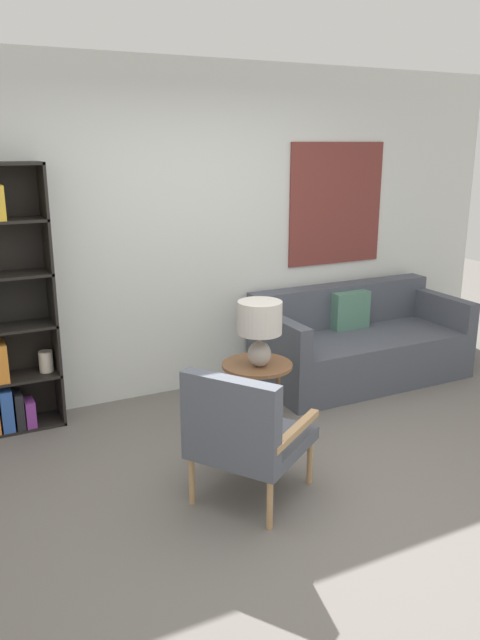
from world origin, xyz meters
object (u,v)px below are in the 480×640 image
Objects in this scene: side_table at (257,372)px; table_lamp at (260,324)px; couch at (358,345)px; armchair at (243,431)px.

table_lamp is (-0.01, -0.05, 0.37)m from side_table.
couch is at bearing 25.71° from table_lamp.
couch is (1.87, 1.39, -0.16)m from armchair.
armchair is 1.82× the size of table_lamp.
side_table is at bearing -155.95° from couch.
table_lamp is at bearing -154.29° from couch.
couch is 1.62m from table_lamp.
table_lamp reaches higher than side_table.
side_table is (0.51, 0.78, 0.02)m from armchair.
table_lamp is at bearing -101.85° from side_table.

